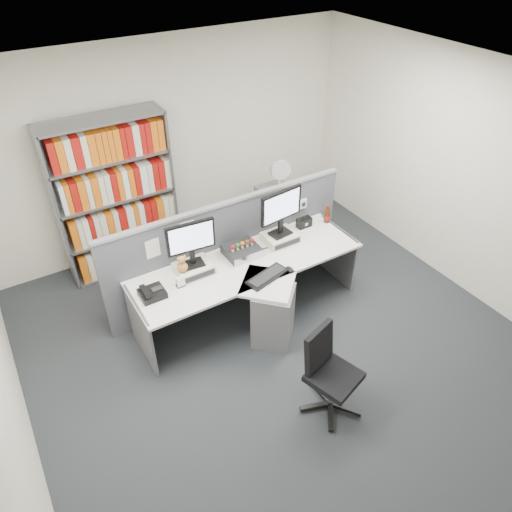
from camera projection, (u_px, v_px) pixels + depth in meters
ground at (288, 356)px, 5.07m from camera, size 5.50×5.50×0.00m
room_shell at (296, 213)px, 3.99m from camera, size 5.04×5.54×2.72m
partition at (229, 248)px, 5.53m from camera, size 3.00×0.08×1.27m
desk at (259, 292)px, 5.20m from camera, size 2.60×1.20×0.72m
monitor_riser_left at (194, 268)px, 5.03m from camera, size 0.38×0.31×0.10m
monitor_riser_right at (280, 238)px, 5.49m from camera, size 0.38×0.31×0.10m
monitor_left at (191, 241)px, 4.81m from camera, size 0.51×0.18×0.52m
monitor_right at (281, 209)px, 5.26m from camera, size 0.55×0.20×0.56m
desktop_pc at (242, 251)px, 5.28m from camera, size 0.37×0.33×0.10m
figurines at (242, 244)px, 5.21m from camera, size 0.29×0.05×0.09m
keyboard at (267, 276)px, 4.98m from camera, size 0.51×0.29×0.03m
mouse at (290, 269)px, 5.06m from camera, size 0.07×0.11×0.04m
desk_phone at (152, 293)px, 4.73m from camera, size 0.25×0.22×0.11m
desk_calendar at (180, 282)px, 4.85m from camera, size 0.09×0.07×0.11m
plush_toy at (182, 265)px, 4.86m from camera, size 0.11×0.11×0.19m
speaker at (304, 222)px, 5.73m from camera, size 0.18×0.10×0.12m
cola_bottle at (327, 216)px, 5.79m from camera, size 0.07×0.07×0.24m
shelving_unit at (116, 200)px, 5.77m from camera, size 1.41×0.40×2.00m
filing_cabinet at (279, 213)px, 6.71m from camera, size 0.45×0.61×0.70m
desk_fan at (280, 172)px, 6.33m from camera, size 0.27×0.16×0.46m
office_chair at (328, 370)px, 4.32m from camera, size 0.59×0.56×0.88m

